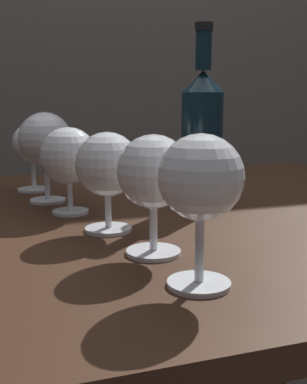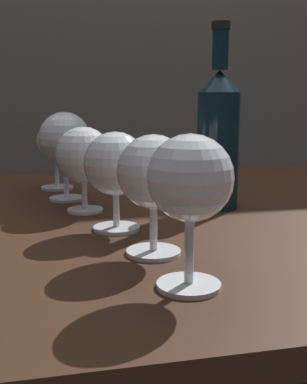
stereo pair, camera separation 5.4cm
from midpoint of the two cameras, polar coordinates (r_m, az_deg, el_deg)
back_wall at (r=2.01m, az=-5.72°, el=21.32°), size 5.00×0.08×2.60m
dining_table at (r=0.82m, az=5.61°, el=-9.01°), size 1.11×0.91×0.76m
wine_glass_pinot at (r=0.43m, az=7.99°, el=1.30°), size 0.08×0.08×0.15m
wine_glass_port at (r=0.53m, az=2.88°, el=2.04°), size 0.08×0.08×0.14m
wine_glass_cabernet at (r=0.64m, az=-2.22°, el=3.10°), size 0.09×0.09×0.14m
wine_glass_chardonnay at (r=0.75m, az=-6.43°, el=4.33°), size 0.09×0.09×0.14m
wine_glass_white at (r=0.85m, az=-8.89°, el=6.26°), size 0.09×0.09×0.16m
wine_glass_rose at (r=0.96m, az=-10.18°, el=5.71°), size 0.08×0.08×0.13m
wine_bottle at (r=0.78m, az=9.78°, el=6.63°), size 0.07×0.07×0.30m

